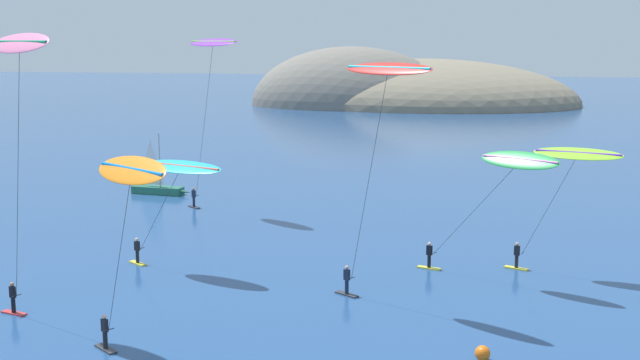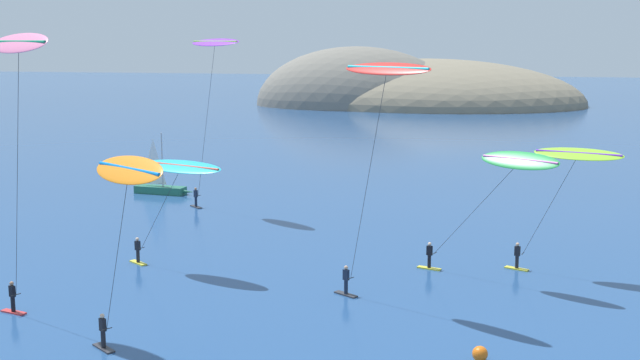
% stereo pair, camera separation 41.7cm
% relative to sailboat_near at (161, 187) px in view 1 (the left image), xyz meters
% --- Properties ---
extents(headland_island, '(71.14, 48.61, 25.48)m').
position_rel_sailboat_near_xyz_m(headland_island, '(9.74, 108.68, -0.64)').
color(headland_island, '#7A705B').
rests_on(headland_island, ground).
extents(sailboat_near, '(5.95, 1.87, 5.70)m').
position_rel_sailboat_near_xyz_m(sailboat_near, '(0.00, 0.00, 0.00)').
color(sailboat_near, '#23664C').
rests_on(sailboat_near, ground).
extents(kitesurfer_purple, '(6.12, 4.39, 14.30)m').
position_rel_sailboat_near_xyz_m(kitesurfer_purple, '(7.62, -6.55, 12.34)').
color(kitesurfer_purple, '#2D2D33').
rests_on(kitesurfer_purple, ground).
extents(kitesurfer_red, '(5.72, 3.88, 13.04)m').
position_rel_sailboat_near_xyz_m(kitesurfer_red, '(24.24, -27.05, 10.92)').
color(kitesurfer_red, '#2D2D33').
rests_on(kitesurfer_red, ground).
extents(kitesurfer_cyan, '(7.49, 3.59, 6.94)m').
position_rel_sailboat_near_xyz_m(kitesurfer_cyan, '(11.34, -23.48, 5.59)').
color(kitesurfer_cyan, yellow).
rests_on(kitesurfer_cyan, ground).
extents(kitesurfer_pink, '(4.96, 3.07, 14.52)m').
position_rel_sailboat_near_xyz_m(kitesurfer_pink, '(7.34, -33.24, 12.15)').
color(kitesurfer_pink, red).
rests_on(kitesurfer_pink, ground).
extents(kitesurfer_lime, '(6.66, 2.79, 7.85)m').
position_rel_sailboat_near_xyz_m(kitesurfer_lime, '(34.54, -19.26, 6.31)').
color(kitesurfer_lime, yellow).
rests_on(kitesurfer_lime, ground).
extents(kitesurfer_orange, '(5.41, 3.86, 9.29)m').
position_rel_sailboat_near_xyz_m(kitesurfer_orange, '(14.79, -37.34, 7.43)').
color(kitesurfer_orange, '#2D2D33').
rests_on(kitesurfer_orange, ground).
extents(kitesurfer_green, '(8.30, 4.78, 7.93)m').
position_rel_sailboat_near_xyz_m(kitesurfer_green, '(30.92, -22.00, 6.17)').
color(kitesurfer_green, yellow).
rests_on(kitesurfer_green, ground).
extents(marker_buoy, '(0.70, 0.70, 0.70)m').
position_rel_sailboat_near_xyz_m(marker_buoy, '(29.70, -33.71, -0.29)').
color(marker_buoy, orange).
rests_on(marker_buoy, ground).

